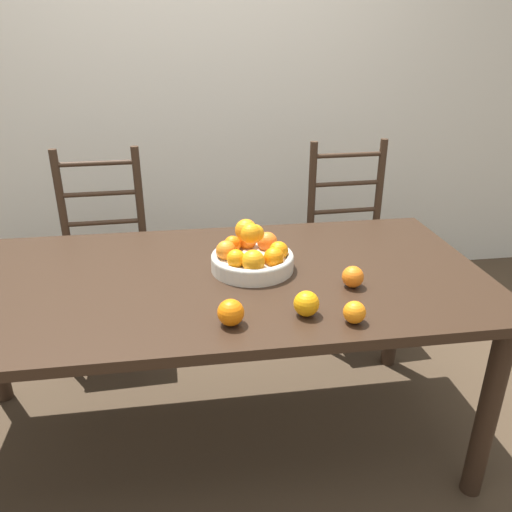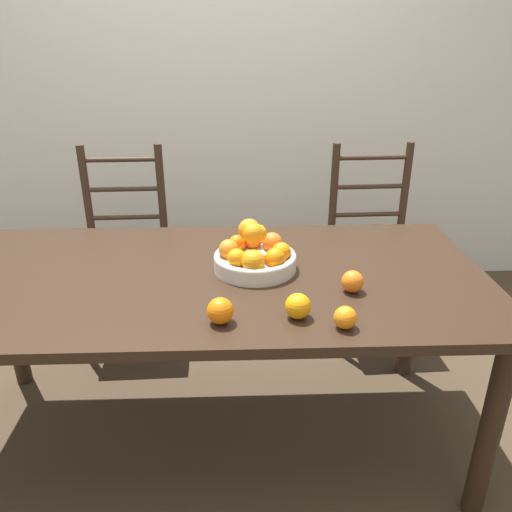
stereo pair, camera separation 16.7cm
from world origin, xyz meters
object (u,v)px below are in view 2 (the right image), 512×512
orange_loose_1 (345,318)px  orange_loose_2 (353,282)px  chair_left (125,254)px  orange_loose_0 (298,306)px  chair_right (372,250)px  orange_loose_3 (220,311)px  fruit_bowl (255,255)px

orange_loose_1 → orange_loose_2: orange_loose_2 is taller
orange_loose_2 → chair_left: size_ratio=0.07×
orange_loose_0 → orange_loose_2: bearing=38.8°
orange_loose_1 → chair_right: bearing=71.1°
orange_loose_3 → chair_right: chair_right is taller
orange_loose_2 → chair_right: size_ratio=0.07×
fruit_bowl → orange_loose_1: (0.24, -0.40, -0.02)m
chair_right → orange_loose_0: bearing=-117.8°
orange_loose_1 → chair_left: (-0.88, 1.15, -0.29)m
fruit_bowl → orange_loose_3: bearing=-107.5°
fruit_bowl → chair_right: (0.64, 0.75, -0.31)m
fruit_bowl → orange_loose_2: (0.31, -0.18, -0.02)m
fruit_bowl → chair_right: 1.03m
chair_left → chair_right: same height
orange_loose_1 → chair_left: bearing=127.5°
orange_loose_1 → orange_loose_3: bearing=173.5°
fruit_bowl → orange_loose_3: (-0.11, -0.36, -0.02)m
orange_loose_2 → chair_right: bearing=70.7°
orange_loose_0 → orange_loose_1: orange_loose_0 is taller
orange_loose_1 → orange_loose_2: (0.07, 0.22, 0.00)m
fruit_bowl → orange_loose_3: 0.38m
orange_loose_0 → chair_right: bearing=64.4°
orange_loose_3 → chair_left: chair_left is taller
orange_loose_3 → chair_left: 1.26m
orange_loose_0 → orange_loose_2: (0.20, 0.16, -0.00)m
chair_left → chair_right: size_ratio=1.00×
fruit_bowl → orange_loose_2: 0.36m
orange_loose_2 → orange_loose_3: bearing=-157.2°
orange_loose_3 → chair_right: size_ratio=0.08×
orange_loose_2 → orange_loose_1: bearing=-107.2°
orange_loose_1 → orange_loose_2: 0.23m
chair_left → orange_loose_1: bearing=-54.4°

